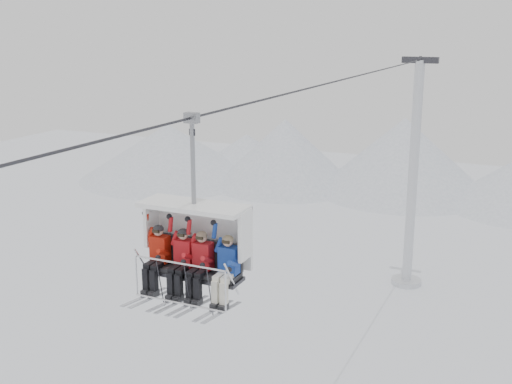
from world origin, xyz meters
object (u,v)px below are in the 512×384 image
at_px(chairlift_carrier, 198,237).
at_px(skier_center_left, 182,260).
at_px(skier_far_right, 226,267).
at_px(skier_far_left, 157,255).
at_px(skier_center_right, 201,263).
at_px(lift_tower_right, 412,191).

xyz_separation_m(chairlift_carrier, skier_center_left, (-0.23, -0.30, -0.47)).
distance_m(chairlift_carrier, skier_far_right, 1.02).
xyz_separation_m(skier_far_left, skier_center_right, (1.09, 0.00, 0.00)).
relative_size(skier_center_right, skier_far_right, 1.00).
relative_size(lift_tower_right, skier_center_left, 7.99).
height_order(lift_tower_right, skier_far_left, lift_tower_right).
bearing_deg(chairlift_carrier, skier_center_left, -127.18).
xyz_separation_m(lift_tower_right, skier_center_left, (-0.23, -25.39, 4.43)).
relative_size(chairlift_carrier, skier_far_left, 2.36).
bearing_deg(lift_tower_right, skier_far_left, -91.94).
bearing_deg(skier_center_right, skier_far_right, 0.00).
height_order(skier_center_left, skier_center_right, same).
bearing_deg(lift_tower_right, skier_center_left, -90.52).
height_order(chairlift_carrier, skier_far_left, chairlift_carrier).
bearing_deg(chairlift_carrier, skier_center_right, -52.67).
height_order(lift_tower_right, skier_center_right, lift_tower_right).
distance_m(lift_tower_right, skier_far_left, 25.79).
distance_m(skier_far_left, skier_center_left, 0.63).
relative_size(skier_center_left, skier_far_right, 1.00).
bearing_deg(skier_far_left, lift_tower_right, 88.06).
bearing_deg(skier_center_left, skier_far_right, 0.00).
relative_size(skier_far_left, skier_center_left, 1.00).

